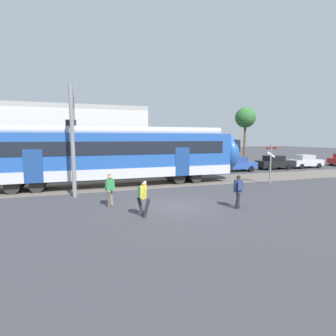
% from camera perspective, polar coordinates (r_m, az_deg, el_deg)
% --- Properties ---
extents(ground_plane, '(160.00, 160.00, 0.00)m').
position_cam_1_polar(ground_plane, '(13.66, 1.55, -8.21)').
color(ground_plane, '#38383D').
extents(pedestrian_green, '(0.54, 0.67, 1.67)m').
position_cam_1_polar(pedestrian_green, '(13.66, -12.56, -4.11)').
color(pedestrian_green, '#6B6051').
rests_on(pedestrian_green, ground).
extents(pedestrian_yellow, '(0.58, 0.64, 1.67)m').
position_cam_1_polar(pedestrian_yellow, '(11.60, -5.45, -5.87)').
color(pedestrian_yellow, '#28282D').
rests_on(pedestrian_yellow, ground).
extents(pedestrian_navy, '(0.56, 0.63, 1.67)m').
position_cam_1_polar(pedestrian_navy, '(13.39, 15.08, -4.40)').
color(pedestrian_navy, '#28282D').
rests_on(pedestrian_navy, ground).
extents(parked_car_blue, '(4.09, 1.93, 1.54)m').
position_cam_1_polar(parked_car_blue, '(28.41, 14.68, 0.87)').
color(parked_car_blue, '#284799').
rests_on(parked_car_blue, ground).
extents(parked_car_black, '(4.08, 1.91, 1.54)m').
position_cam_1_polar(parked_car_black, '(31.66, 22.17, 1.16)').
color(parked_car_black, black).
rests_on(parked_car_black, ground).
extents(parked_car_silver, '(4.04, 1.84, 1.54)m').
position_cam_1_polar(parked_car_silver, '(34.54, 27.66, 1.31)').
color(parked_car_silver, '#B7BABF').
rests_on(parked_car_silver, ground).
extents(catenary_gantry, '(0.24, 6.64, 6.53)m').
position_cam_1_polar(catenary_gantry, '(19.36, -19.98, 8.61)').
color(catenary_gantry, gray).
rests_on(catenary_gantry, ground).
extents(crossing_signal, '(0.96, 0.22, 3.00)m').
position_cam_1_polar(crossing_signal, '(21.14, 21.48, 2.10)').
color(crossing_signal, gray).
rests_on(crossing_signal, ground).
extents(background_building, '(17.37, 5.00, 9.20)m').
position_cam_1_polar(background_building, '(26.58, -24.27, 5.37)').
color(background_building, beige).
rests_on(background_building, ground).
extents(street_tree_right, '(2.81, 2.81, 7.72)m').
position_cam_1_polar(street_tree_right, '(38.36, 16.50, 10.38)').
color(street_tree_right, brown).
rests_on(street_tree_right, ground).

